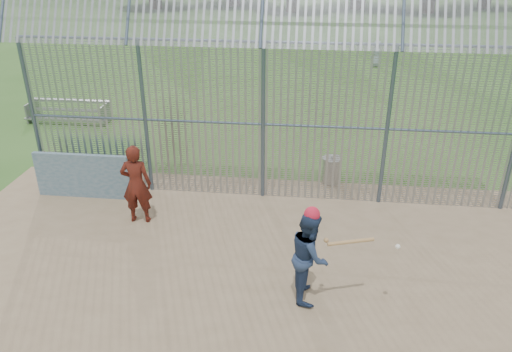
# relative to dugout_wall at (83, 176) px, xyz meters

# --- Properties ---
(ground) EXTENTS (120.00, 120.00, 0.00)m
(ground) POSITION_rel_dugout_wall_xyz_m (4.60, -2.90, -0.62)
(ground) COLOR #2D511E
(ground) RESTS_ON ground
(dirt_infield) EXTENTS (14.00, 10.00, 0.02)m
(dirt_infield) POSITION_rel_dugout_wall_xyz_m (4.60, -3.40, -0.61)
(dirt_infield) COLOR #756047
(dirt_infield) RESTS_ON ground
(dugout_wall) EXTENTS (2.50, 0.12, 1.20)m
(dugout_wall) POSITION_rel_dugout_wall_xyz_m (0.00, 0.00, 0.00)
(dugout_wall) COLOR #38566B
(dugout_wall) RESTS_ON dirt_infield
(batter) EXTENTS (0.73, 0.91, 1.78)m
(batter) POSITION_rel_dugout_wall_xyz_m (5.87, -3.33, 0.29)
(batter) COLOR navy
(batter) RESTS_ON dirt_infield
(onlooker) EXTENTS (0.74, 0.52, 1.94)m
(onlooker) POSITION_rel_dugout_wall_xyz_m (1.81, -1.01, 0.37)
(onlooker) COLOR maroon
(onlooker) RESTS_ON dirt_infield
(bg_kid_standing) EXTENTS (0.79, 0.71, 1.36)m
(bg_kid_standing) POSITION_rel_dugout_wall_xyz_m (8.99, 15.71, 0.06)
(bg_kid_standing) COLOR slate
(bg_kid_standing) RESTS_ON ground
(batting_gear) EXTENTS (1.67, 0.46, 0.61)m
(batting_gear) POSITION_rel_dugout_wall_xyz_m (6.01, -3.36, 1.09)
(batting_gear) COLOR red
(batting_gear) RESTS_ON ground
(trash_can) EXTENTS (0.56, 0.56, 0.82)m
(trash_can) POSITION_rel_dugout_wall_xyz_m (6.40, 1.61, -0.24)
(trash_can) COLOR gray
(trash_can) RESTS_ON ground
(bleacher) EXTENTS (3.00, 0.95, 0.72)m
(bleacher) POSITION_rel_dugout_wall_xyz_m (-3.08, 5.60, -0.21)
(bleacher) COLOR gray
(bleacher) RESTS_ON ground
(backstop_fence) EXTENTS (20.09, 0.81, 5.30)m
(backstop_fence) POSITION_rel_dugout_wall_xyz_m (6.41, 0.53, 1.74)
(backstop_fence) COLOR #47566B
(backstop_fence) RESTS_ON ground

